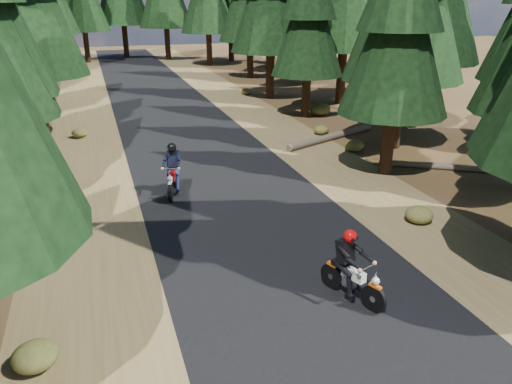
% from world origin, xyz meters
% --- Properties ---
extents(ground, '(120.00, 120.00, 0.00)m').
position_xyz_m(ground, '(0.00, 0.00, 0.00)').
color(ground, '#402C16').
rests_on(ground, ground).
extents(road, '(6.00, 100.00, 0.01)m').
position_xyz_m(road, '(0.00, 5.00, 0.01)').
color(road, black).
rests_on(road, ground).
extents(shoulder_l, '(3.20, 100.00, 0.01)m').
position_xyz_m(shoulder_l, '(-4.60, 5.00, 0.00)').
color(shoulder_l, brown).
rests_on(shoulder_l, ground).
extents(shoulder_r, '(3.20, 100.00, 0.01)m').
position_xyz_m(shoulder_r, '(4.60, 5.00, 0.00)').
color(shoulder_r, brown).
rests_on(shoulder_r, ground).
extents(log_near, '(5.33, 2.58, 0.32)m').
position_xyz_m(log_near, '(6.25, 9.32, 0.16)').
color(log_near, '#4C4233').
rests_on(log_near, ground).
extents(log_far, '(3.88, 2.51, 0.24)m').
position_xyz_m(log_far, '(8.57, 4.03, 0.12)').
color(log_far, '#4C4233').
rests_on(log_far, ground).
extents(understory_shrubs, '(16.27, 32.25, 0.69)m').
position_xyz_m(understory_shrubs, '(0.59, 8.72, 0.28)').
color(understory_shrubs, '#474C1E').
rests_on(understory_shrubs, ground).
extents(rider_lead, '(1.17, 1.87, 1.61)m').
position_xyz_m(rider_lead, '(0.85, -2.58, 0.54)').
color(rider_lead, silver).
rests_on(rider_lead, road).
extents(rider_follow, '(1.11, 2.01, 1.71)m').
position_xyz_m(rider_follow, '(-1.80, 4.83, 0.58)').
color(rider_follow, '#980A0D').
rests_on(rider_follow, road).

